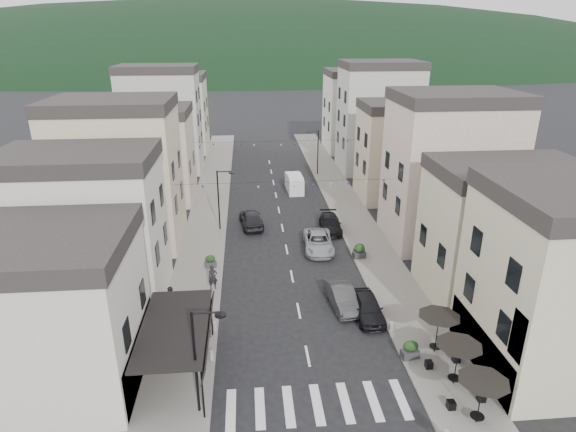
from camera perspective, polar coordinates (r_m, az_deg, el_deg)
The scene contains 28 objects.
sidewalk_left at distance 53.09m, azimuth -9.27°, elevation 0.90°, with size 4.00×76.00×0.12m, color slate.
sidewalk_right at distance 54.00m, azimuth 6.80°, elevation 1.39°, with size 4.00×76.00×0.12m, color slate.
hill_backdrop at distance 318.20m, azimuth -4.62°, elevation 18.00°, with size 640.00×360.00×70.00m, color black.
boutique_building at distance 29.50m, azimuth -29.29°, elevation -10.86°, with size 12.00×8.00×8.00m, color beige.
bistro_building at distance 31.03m, azimuth 30.90°, elevation -7.48°, with size 10.00×8.00×10.00m, color #BEB697.
boutique_awning at distance 27.61m, azimuth -12.77°, elevation -12.81°, with size 3.77×7.50×3.28m.
buildings_row_left at distance 57.85m, azimuth -16.26°, elevation 8.29°, with size 10.20×54.16×14.00m.
buildings_row_right at distance 58.34m, azimuth 13.00°, elevation 8.90°, with size 10.20×54.16×14.50m.
cafe_terrace at distance 28.20m, azimuth 19.56°, elevation -14.69°, with size 2.50×8.10×2.53m.
streetlamp_left_near at distance 24.67m, azimuth -10.35°, elevation -15.57°, with size 1.70×0.56×6.00m.
streetlamp_left_far at distance 46.13m, azimuth -7.93°, elevation 2.60°, with size 1.70×0.56×6.00m.
streetlamp_right_far at distance 64.02m, azimuth 3.32°, elevation 8.08°, with size 1.70×0.56×6.00m.
bollards at distance 29.48m, azimuth 2.48°, elevation -16.19°, with size 11.66×10.26×0.60m.
bunting_near at distance 41.77m, azimuth -0.29°, elevation 3.63°, with size 19.00×0.28×0.62m.
bunting_far at distance 57.18m, azimuth -1.62°, elevation 8.50°, with size 19.00×0.28×0.62m.
parked_car_a at distance 33.59m, azimuth 9.47°, elevation -10.63°, with size 1.76×4.38×1.49m, color black.
parked_car_b at distance 34.53m, azimuth 6.46°, elevation -9.50°, with size 1.57×4.50×1.48m, color #343537.
parked_car_c at distance 42.67m, azimuth 3.62°, elevation -3.08°, with size 2.48×5.38×1.49m, color #9A9DA2.
parked_car_d at distance 46.77m, azimuth 5.05°, elevation -0.93°, with size 1.96×4.82×1.40m, color black.
parked_car_e at distance 47.62m, azimuth -4.36°, elevation -0.30°, with size 2.00×4.97×1.69m, color black.
delivery_van at distance 57.88m, azimuth 0.76°, elevation 3.94°, with size 1.94×4.50×2.12m.
pedestrian_a at distance 36.54m, azimuth -8.90°, elevation -7.19°, with size 0.69×0.45×1.90m, color black.
pedestrian_b at distance 34.45m, azimuth -13.64°, elevation -9.53°, with size 0.89×0.69×1.83m, color #25202B.
planter_la at distance 31.55m, azimuth -10.28°, elevation -13.07°, with size 1.26×1.01×1.24m.
planter_lb at distance 39.96m, azimuth -9.18°, elevation -5.31°, with size 0.95×0.55×1.03m.
planter_ra at distance 30.33m, azimuth 14.29°, elevation -15.10°, with size 1.12×0.74×1.15m.
planter_rb at distance 41.38m, azimuth 8.45°, elevation -4.19°, with size 1.13×0.75×1.17m.
planter_rc at distance 41.77m, azimuth 8.44°, elevation -3.98°, with size 1.07×0.70×1.12m.
Camera 1 is at (-3.25, -17.65, 18.39)m, focal length 30.00 mm.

